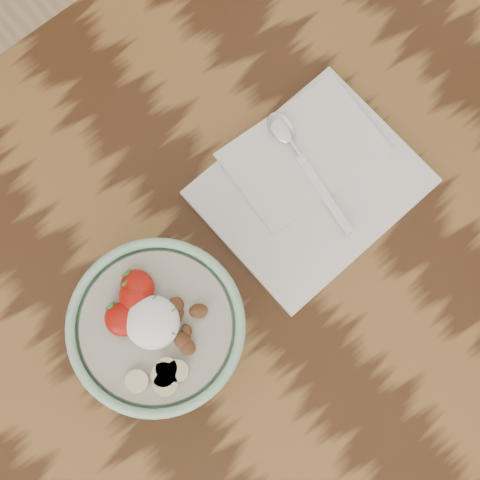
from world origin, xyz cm
name	(u,v)px	position (x,y,z in cm)	size (l,w,h in cm)	color
table	(246,278)	(0.00, 0.00, 65.70)	(160.00, 90.00, 75.00)	#371E0D
breakfast_bowl	(159,329)	(-13.39, -0.22, 81.90)	(20.16, 20.16, 13.69)	#8BBB95
napkin	(309,180)	(13.79, 3.75, 75.70)	(28.09, 23.14, 1.67)	white
spoon	(292,144)	(14.77, 8.77, 77.08)	(4.65, 19.21, 1.00)	silver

